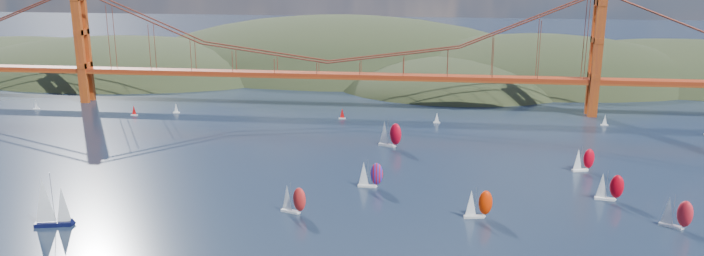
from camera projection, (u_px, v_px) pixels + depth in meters
name	position (u px, v px, depth m)	size (l,w,h in m)	color
headlands	(426.00, 93.00, 416.74)	(725.00, 225.00, 96.00)	black
bridge	(324.00, 40.00, 316.19)	(552.00, 12.00, 55.00)	#962C10
sloop_navy	(50.00, 203.00, 187.18)	(10.34, 6.79, 15.39)	black
racer_0	(293.00, 199.00, 196.92)	(8.18, 5.21, 9.15)	white
racer_1	(478.00, 203.00, 193.49)	(8.17, 4.19, 9.18)	silver
racer_2	(676.00, 212.00, 186.40)	(8.38, 6.75, 9.57)	white
racer_3	(583.00, 159.00, 233.39)	(7.91, 4.74, 8.86)	white
racer_4	(609.00, 186.00, 206.80)	(8.30, 4.09, 9.34)	white
racer_5	(390.00, 134.00, 261.48)	(9.58, 6.70, 10.73)	white
racer_rwb	(370.00, 174.00, 217.89)	(8.02, 3.23, 9.26)	silver
distant_boat_1	(36.00, 104.00, 320.57)	(3.00, 2.00, 4.70)	silver
distant_boat_2	(134.00, 110.00, 309.57)	(3.00, 2.00, 4.70)	silver
distant_boat_3	(176.00, 108.00, 313.60)	(3.00, 2.00, 4.70)	silver
distant_boat_4	(605.00, 120.00, 292.30)	(3.00, 2.00, 4.70)	silver
distant_boat_8	(437.00, 118.00, 296.27)	(3.00, 2.00, 4.70)	silver
distant_boat_9	(342.00, 114.00, 303.54)	(3.00, 2.00, 4.70)	silver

